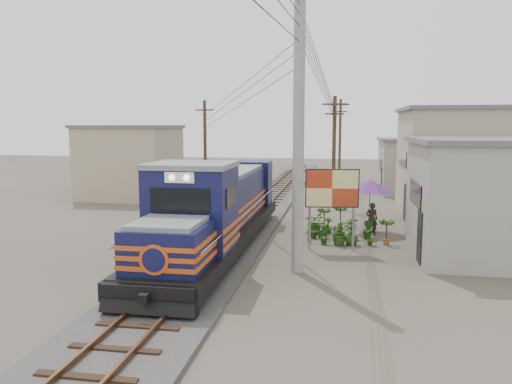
% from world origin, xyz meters
% --- Properties ---
extents(ground, '(120.00, 120.00, 0.00)m').
position_xyz_m(ground, '(0.00, 0.00, 0.00)').
color(ground, '#473F35').
rests_on(ground, ground).
extents(ballast, '(3.60, 70.00, 0.16)m').
position_xyz_m(ballast, '(0.00, 10.00, 0.08)').
color(ballast, '#595651').
rests_on(ballast, ground).
extents(track, '(1.15, 70.00, 0.12)m').
position_xyz_m(track, '(0.00, 10.00, 0.26)').
color(track, '#51331E').
rests_on(track, ground).
extents(locomotive, '(2.83, 15.39, 3.81)m').
position_xyz_m(locomotive, '(0.00, 1.81, 1.68)').
color(locomotive, black).
rests_on(locomotive, ground).
extents(utility_pole_main, '(0.40, 0.40, 10.00)m').
position_xyz_m(utility_pole_main, '(3.50, -0.50, 5.00)').
color(utility_pole_main, '#9E9B93').
rests_on(utility_pole_main, ground).
extents(wooden_pole_mid, '(1.60, 0.24, 7.00)m').
position_xyz_m(wooden_pole_mid, '(4.50, 14.00, 3.68)').
color(wooden_pole_mid, '#4C3826').
rests_on(wooden_pole_mid, ground).
extents(wooden_pole_far, '(1.60, 0.24, 7.50)m').
position_xyz_m(wooden_pole_far, '(4.80, 28.00, 3.93)').
color(wooden_pole_far, '#4C3826').
rests_on(wooden_pole_far, ground).
extents(wooden_pole_left, '(1.60, 0.24, 7.00)m').
position_xyz_m(wooden_pole_left, '(-5.00, 18.00, 3.68)').
color(wooden_pole_left, '#4C3826').
rests_on(wooden_pole_left, ground).
extents(power_lines, '(9.65, 19.00, 3.30)m').
position_xyz_m(power_lines, '(-0.14, 8.49, 7.56)').
color(power_lines, black).
rests_on(power_lines, ground).
extents(shophouse_front, '(7.35, 6.30, 4.70)m').
position_xyz_m(shophouse_front, '(11.50, 3.00, 2.36)').
color(shophouse_front, gray).
rests_on(shophouse_front, ground).
extents(shophouse_mid, '(8.40, 7.35, 6.20)m').
position_xyz_m(shophouse_mid, '(12.50, 12.00, 3.11)').
color(shophouse_mid, tan).
rests_on(shophouse_mid, ground).
extents(shophouse_back, '(6.30, 6.30, 4.20)m').
position_xyz_m(shophouse_back, '(11.00, 22.00, 2.11)').
color(shophouse_back, gray).
rests_on(shophouse_back, ground).
extents(shophouse_left, '(6.30, 6.30, 5.20)m').
position_xyz_m(shophouse_left, '(-10.00, 16.00, 2.61)').
color(shophouse_left, tan).
rests_on(shophouse_left, ground).
extents(billboard, '(2.22, 0.36, 3.43)m').
position_xyz_m(billboard, '(4.63, 2.83, 2.53)').
color(billboard, '#99999E').
rests_on(billboard, ground).
extents(market_umbrella, '(3.09, 3.09, 2.60)m').
position_xyz_m(market_umbrella, '(6.38, 6.84, 2.29)').
color(market_umbrella, black).
rests_on(market_umbrella, ground).
extents(vendor, '(0.61, 0.44, 1.57)m').
position_xyz_m(vendor, '(6.46, 6.06, 0.78)').
color(vendor, black).
rests_on(vendor, ground).
extents(plant_nursery, '(3.38, 3.36, 1.13)m').
position_xyz_m(plant_nursery, '(4.68, 4.87, 0.50)').
color(plant_nursery, '#274F16').
rests_on(plant_nursery, ground).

